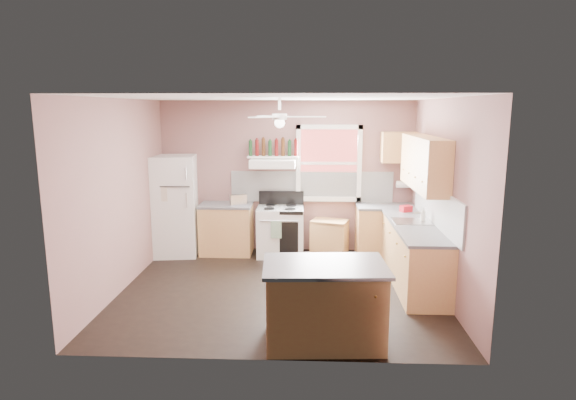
{
  "coord_description": "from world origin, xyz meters",
  "views": [
    {
      "loc": [
        0.41,
        -6.56,
        2.56
      ],
      "look_at": [
        0.1,
        0.3,
        1.25
      ],
      "focal_mm": 30.0,
      "sensor_mm": 36.0,
      "label": 1
    }
  ],
  "objects_px": {
    "toaster": "(238,200)",
    "refrigerator": "(175,206)",
    "cart": "(329,237)",
    "stove": "(280,231)",
    "island": "(324,305)"
  },
  "relations": [
    {
      "from": "island",
      "to": "refrigerator",
      "type": "bearing_deg",
      "value": 125.23
    },
    {
      "from": "cart",
      "to": "toaster",
      "type": "bearing_deg",
      "value": -159.33
    },
    {
      "from": "refrigerator",
      "to": "stove",
      "type": "bearing_deg",
      "value": -6.66
    },
    {
      "from": "cart",
      "to": "island",
      "type": "relative_size",
      "value": 0.49
    },
    {
      "from": "refrigerator",
      "to": "toaster",
      "type": "bearing_deg",
      "value": -5.06
    },
    {
      "from": "stove",
      "to": "island",
      "type": "height_order",
      "value": "same"
    },
    {
      "from": "toaster",
      "to": "refrigerator",
      "type": "bearing_deg",
      "value": 164.03
    },
    {
      "from": "cart",
      "to": "stove",
      "type": "bearing_deg",
      "value": -154.97
    },
    {
      "from": "toaster",
      "to": "cart",
      "type": "relative_size",
      "value": 0.46
    },
    {
      "from": "toaster",
      "to": "stove",
      "type": "distance_m",
      "value": 0.93
    },
    {
      "from": "refrigerator",
      "to": "stove",
      "type": "distance_m",
      "value": 1.91
    },
    {
      "from": "toaster",
      "to": "stove",
      "type": "relative_size",
      "value": 0.33
    },
    {
      "from": "refrigerator",
      "to": "stove",
      "type": "relative_size",
      "value": 2.05
    },
    {
      "from": "toaster",
      "to": "cart",
      "type": "height_order",
      "value": "toaster"
    },
    {
      "from": "toaster",
      "to": "cart",
      "type": "bearing_deg",
      "value": -14.81
    }
  ]
}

